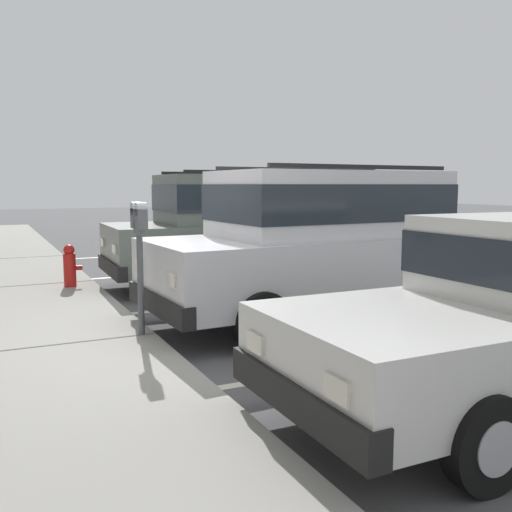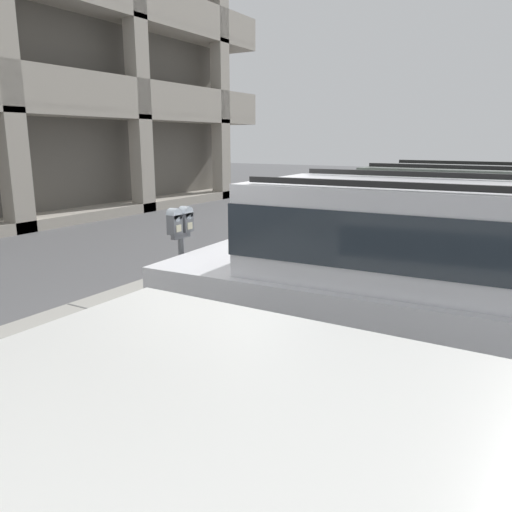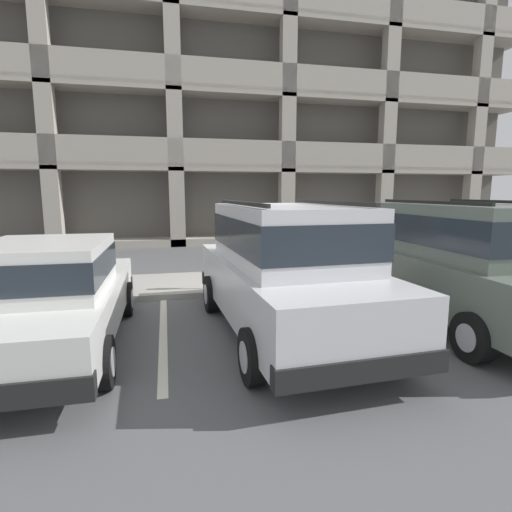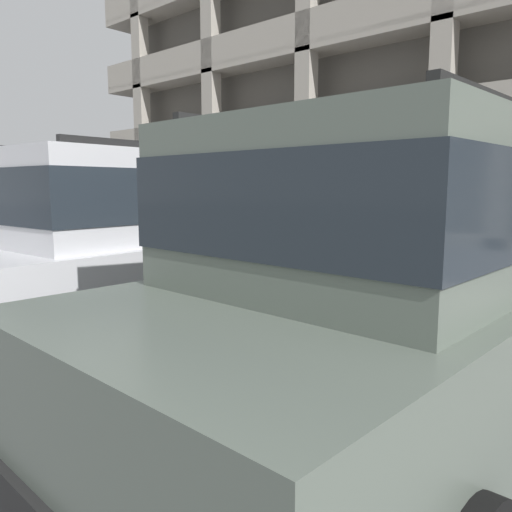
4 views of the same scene
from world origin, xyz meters
name	(u,v)px [view 3 (image 3 of 4)]	position (x,y,z in m)	size (l,w,h in m)	color
ground_plane	(245,301)	(0.00, 0.00, -0.05)	(80.00, 80.00, 0.10)	#565659
sidewalk	(234,282)	(0.00, 1.30, 0.06)	(40.00, 2.20, 0.12)	#9E9B93
parking_stall_lines	(349,313)	(1.64, -1.40, 0.00)	(13.26, 4.80, 0.01)	silver
silver_suv	(286,265)	(0.19, -2.20, 1.09)	(2.17, 4.86, 2.03)	silver
red_sedan	(51,293)	(-3.09, -2.16, 0.82)	(1.85, 4.48, 1.54)	silver
dark_hatchback	(462,259)	(3.18, -2.31, 1.09)	(2.12, 4.83, 2.03)	#5B665B
parking_meter_near	(243,237)	(0.03, 0.35, 1.23)	(0.35, 0.12, 1.49)	#595B60
parking_garage	(171,115)	(-1.07, 13.73, 6.03)	(32.00, 10.00, 13.25)	#5C5851
fire_hydrant	(386,264)	(3.57, 0.65, 0.46)	(0.30, 0.30, 0.70)	red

